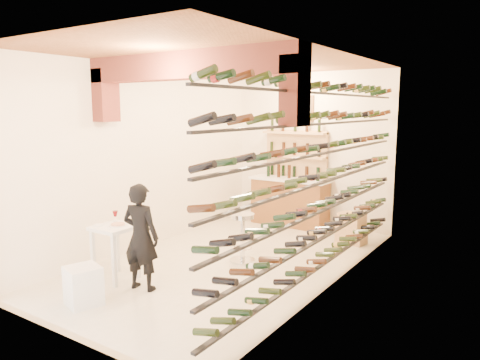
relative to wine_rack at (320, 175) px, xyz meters
The scene contains 11 objects.
ground 2.18m from the wine_rack, behind, with size 6.00×6.00×0.00m, color beige.
room_shell 1.70m from the wine_rack, behind, with size 3.52×6.02×3.21m.
wine_rack is the anchor object (origin of this frame).
back_counter 3.38m from the wine_rack, 124.66° to the left, with size 1.70×0.62×1.29m.
back_shelving 3.44m from the wine_rack, 122.37° to the left, with size 1.40×0.31×2.73m.
tasting_table 3.04m from the wine_rack, 148.19° to the right, with size 0.55×0.55×0.96m.
white_stool 3.43m from the wine_rack, 132.05° to the right, with size 0.39×0.39×0.49m, color white.
person 2.59m from the wine_rack, 139.92° to the right, with size 0.54×0.35×1.47m, color black.
chrome_barstool 1.76m from the wine_rack, behind, with size 0.41×0.41×0.79m.
crate_lower 2.54m from the wine_rack, 97.21° to the left, with size 0.50×0.35×0.30m, color tan.
crate_upper 2.39m from the wine_rack, 97.21° to the left, with size 0.44×0.31×0.26m, color tan.
Camera 1 is at (4.07, -5.79, 2.45)m, focal length 34.06 mm.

